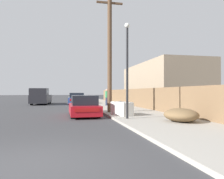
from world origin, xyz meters
name	(u,v)px	position (x,y,z in m)	size (l,w,h in m)	color
ground_plane	(28,167)	(0.00, 0.00, 0.00)	(220.00, 220.00, 0.00)	#38383A
sidewalk_curb	(101,103)	(5.30, 23.50, 0.06)	(4.20, 63.00, 0.12)	#9E998E
discarded_fridge	(122,109)	(3.96, 7.82, 0.51)	(1.06, 1.69, 0.80)	silver
parked_sports_car_red	(84,107)	(1.84, 8.96, 0.57)	(1.73, 4.17, 1.27)	red
car_parked_mid	(77,99)	(2.12, 21.83, 0.65)	(2.19, 4.46, 1.39)	#2D478C
car_parked_far	(76,98)	(2.24, 27.91, 0.60)	(1.87, 4.74, 1.27)	gray
pickup_truck	(41,97)	(-2.11, 22.55, 0.94)	(2.18, 5.45, 1.90)	#232328
utility_pole	(110,50)	(3.66, 9.87, 4.35)	(1.80, 0.30, 8.23)	brown
street_lamp	(127,63)	(3.82, 6.17, 2.95)	(0.26, 0.26, 4.90)	#232326
brush_pile	(181,115)	(5.90, 4.54, 0.43)	(1.48, 1.81, 0.61)	brown
wooden_fence	(131,97)	(7.25, 16.70, 0.95)	(0.08, 31.36, 1.66)	brown
building_right_house	(162,84)	(12.56, 20.76, 2.47)	(6.00, 13.70, 4.93)	gray
pedestrian	(107,97)	(4.83, 17.01, 0.98)	(0.34, 0.34, 1.67)	#282D42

